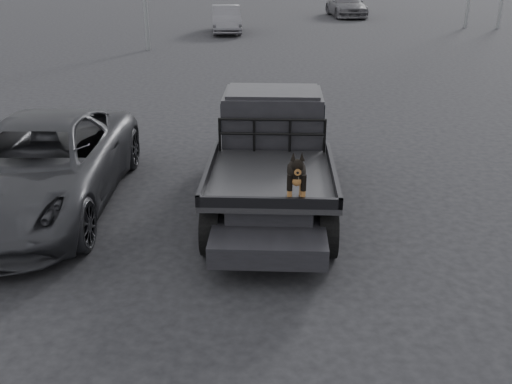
# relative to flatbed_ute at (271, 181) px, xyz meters

# --- Properties ---
(ground) EXTENTS (120.00, 120.00, 0.00)m
(ground) POSITION_rel_flatbed_ute_xyz_m (-0.09, -2.09, -0.46)
(ground) COLOR black
(ground) RESTS_ON ground
(flatbed_ute) EXTENTS (2.00, 5.40, 0.92)m
(flatbed_ute) POSITION_rel_flatbed_ute_xyz_m (0.00, 0.00, 0.00)
(flatbed_ute) COLOR black
(flatbed_ute) RESTS_ON ground
(ute_cab) EXTENTS (1.72, 1.30, 0.88)m
(ute_cab) POSITION_rel_flatbed_ute_xyz_m (0.00, 0.95, 0.90)
(ute_cab) COLOR black
(ute_cab) RESTS_ON flatbed_ute
(headache_rack) EXTENTS (1.80, 0.08, 0.55)m
(headache_rack) POSITION_rel_flatbed_ute_xyz_m (0.00, 0.20, 0.74)
(headache_rack) COLOR black
(headache_rack) RESTS_ON flatbed_ute
(dog) EXTENTS (0.32, 0.60, 0.74)m
(dog) POSITION_rel_flatbed_ute_xyz_m (0.36, -1.88, 0.83)
(dog) COLOR black
(dog) RESTS_ON flatbed_ute
(parked_suv) EXTENTS (2.73, 5.50, 1.50)m
(parked_suv) POSITION_rel_flatbed_ute_xyz_m (-3.88, -0.24, 0.29)
(parked_suv) COLOR #28292D
(parked_suv) RESTS_ON ground
(distant_car_a) EXTENTS (1.99, 4.38, 1.39)m
(distant_car_a) POSITION_rel_flatbed_ute_xyz_m (-2.83, 22.53, 0.24)
(distant_car_a) COLOR #55545A
(distant_car_a) RESTS_ON ground
(distant_car_b) EXTENTS (2.68, 5.29, 1.47)m
(distant_car_b) POSITION_rel_flatbed_ute_xyz_m (4.40, 31.04, 0.28)
(distant_car_b) COLOR #4D4C51
(distant_car_b) RESTS_ON ground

